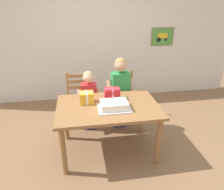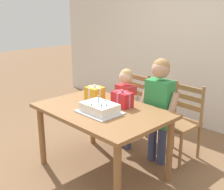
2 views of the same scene
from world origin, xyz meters
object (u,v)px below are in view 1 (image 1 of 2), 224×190
(birthday_cake, at_px, (114,105))
(child_younger, at_px, (89,96))
(gift_box_beside_cake, at_px, (112,94))
(chair_right, at_px, (123,96))
(gift_box_red_large, at_px, (87,97))
(child_older, at_px, (120,87))
(dining_table, at_px, (108,112))
(chair_left, at_px, (79,99))

(birthday_cake, distance_m, child_younger, 0.78)
(gift_box_beside_cake, distance_m, chair_right, 0.85)
(gift_box_red_large, bearing_deg, gift_box_beside_cake, 10.89)
(birthday_cake, xyz_separation_m, child_older, (0.23, 0.71, -0.03))
(dining_table, relative_size, child_older, 1.12)
(chair_left, bearing_deg, dining_table, -66.08)
(chair_left, relative_size, child_younger, 0.86)
(birthday_cake, height_order, gift_box_beside_cake, gift_box_beside_cake)
(child_older, height_order, child_younger, child_older)
(dining_table, relative_size, birthday_cake, 3.21)
(dining_table, bearing_deg, child_older, 63.94)
(dining_table, xyz_separation_m, child_younger, (-0.23, 0.61, -0.01))
(child_older, bearing_deg, birthday_cake, -107.89)
(chair_left, bearing_deg, gift_box_red_large, -80.94)
(gift_box_red_large, relative_size, chair_right, 0.21)
(chair_left, xyz_separation_m, child_younger, (0.18, -0.30, 0.18))
(child_older, bearing_deg, gift_box_beside_cake, -117.50)
(gift_box_beside_cake, bearing_deg, chair_right, 65.68)
(gift_box_red_large, xyz_separation_m, chair_left, (-0.12, 0.77, -0.37))
(child_younger, bearing_deg, child_older, -0.05)
(chair_right, bearing_deg, chair_left, 180.00)
(dining_table, distance_m, chair_right, 1.02)
(dining_table, xyz_separation_m, chair_right, (0.41, 0.91, -0.19))
(gift_box_red_large, relative_size, chair_left, 0.21)
(dining_table, relative_size, child_younger, 1.32)
(dining_table, relative_size, chair_right, 1.53)
(birthday_cake, bearing_deg, dining_table, 126.30)
(chair_right, bearing_deg, birthday_cake, -108.51)
(birthday_cake, xyz_separation_m, chair_right, (0.34, 1.01, -0.33))
(chair_left, bearing_deg, gift_box_beside_cake, -54.45)
(dining_table, distance_m, chair_left, 1.02)
(dining_table, height_order, child_younger, child_younger)
(child_younger, bearing_deg, chair_right, 25.48)
(gift_box_red_large, xyz_separation_m, child_younger, (0.06, 0.47, -0.18))
(gift_box_beside_cake, bearing_deg, dining_table, -113.32)
(gift_box_red_large, relative_size, gift_box_beside_cake, 0.87)
(chair_right, height_order, child_younger, child_younger)
(chair_left, height_order, child_younger, child_younger)
(birthday_cake, height_order, child_older, child_older)
(gift_box_red_large, bearing_deg, birthday_cake, -34.20)
(dining_table, bearing_deg, birthday_cake, -53.70)
(gift_box_red_large, distance_m, child_younger, 0.51)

